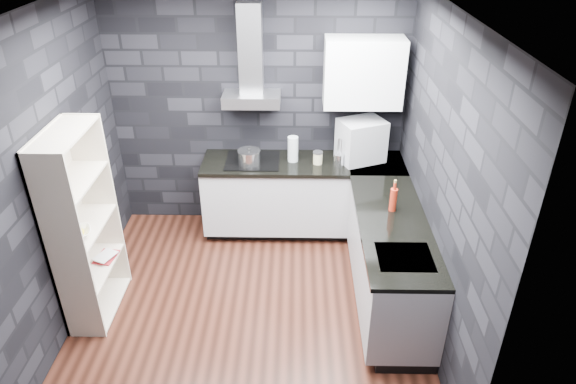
{
  "coord_description": "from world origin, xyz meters",
  "views": [
    {
      "loc": [
        0.43,
        -3.72,
        3.38
      ],
      "look_at": [
        0.35,
        0.45,
        1.0
      ],
      "focal_mm": 32.0,
      "sensor_mm": 36.0,
      "label": 1
    }
  ],
  "objects_px": {
    "bookshelf": "(84,227)",
    "fruit_bowl": "(77,233)",
    "pot": "(249,158)",
    "glass_vase": "(293,149)",
    "storage_jar": "(318,158)",
    "utensil_crock": "(339,160)",
    "red_bottle": "(393,200)",
    "appliance_garage": "(361,141)"
  },
  "relations": [
    {
      "from": "appliance_garage",
      "to": "bookshelf",
      "type": "xyz_separation_m",
      "value": [
        -2.54,
        -1.39,
        -0.22
      ]
    },
    {
      "from": "pot",
      "to": "glass_vase",
      "type": "height_order",
      "value": "glass_vase"
    },
    {
      "from": "storage_jar",
      "to": "bookshelf",
      "type": "height_order",
      "value": "bookshelf"
    },
    {
      "from": "utensil_crock",
      "to": "bookshelf",
      "type": "distance_m",
      "value": 2.61
    },
    {
      "from": "glass_vase",
      "to": "appliance_garage",
      "type": "bearing_deg",
      "value": 3.44
    },
    {
      "from": "bookshelf",
      "to": "red_bottle",
      "type": "bearing_deg",
      "value": -10.05
    },
    {
      "from": "pot",
      "to": "utensil_crock",
      "type": "xyz_separation_m",
      "value": [
        0.96,
        -0.01,
        -0.01
      ]
    },
    {
      "from": "glass_vase",
      "to": "red_bottle",
      "type": "xyz_separation_m",
      "value": [
        0.92,
        -1.01,
        -0.03
      ]
    },
    {
      "from": "storage_jar",
      "to": "utensil_crock",
      "type": "relative_size",
      "value": 0.9
    },
    {
      "from": "pot",
      "to": "storage_jar",
      "type": "relative_size",
      "value": 1.9
    },
    {
      "from": "glass_vase",
      "to": "storage_jar",
      "type": "height_order",
      "value": "glass_vase"
    },
    {
      "from": "glass_vase",
      "to": "bookshelf",
      "type": "height_order",
      "value": "bookshelf"
    },
    {
      "from": "storage_jar",
      "to": "fruit_bowl",
      "type": "relative_size",
      "value": 0.53
    },
    {
      "from": "pot",
      "to": "fruit_bowl",
      "type": "xyz_separation_m",
      "value": [
        -1.34,
        -1.39,
        -0.04
      ]
    },
    {
      "from": "red_bottle",
      "to": "bookshelf",
      "type": "distance_m",
      "value": 2.75
    },
    {
      "from": "pot",
      "to": "bookshelf",
      "type": "bearing_deg",
      "value": -137.03
    },
    {
      "from": "bookshelf",
      "to": "utensil_crock",
      "type": "bearing_deg",
      "value": 11.16
    },
    {
      "from": "storage_jar",
      "to": "bookshelf",
      "type": "relative_size",
      "value": 0.07
    },
    {
      "from": "utensil_crock",
      "to": "glass_vase",
      "type": "bearing_deg",
      "value": 167.18
    },
    {
      "from": "glass_vase",
      "to": "fruit_bowl",
      "type": "xyz_separation_m",
      "value": [
        -1.81,
        -1.49,
        -0.1
      ]
    },
    {
      "from": "glass_vase",
      "to": "storage_jar",
      "type": "distance_m",
      "value": 0.29
    },
    {
      "from": "bookshelf",
      "to": "fruit_bowl",
      "type": "distance_m",
      "value": 0.15
    },
    {
      "from": "storage_jar",
      "to": "utensil_crock",
      "type": "bearing_deg",
      "value": -12.46
    },
    {
      "from": "glass_vase",
      "to": "utensil_crock",
      "type": "xyz_separation_m",
      "value": [
        0.49,
        -0.11,
        -0.07
      ]
    },
    {
      "from": "appliance_garage",
      "to": "fruit_bowl",
      "type": "relative_size",
      "value": 1.98
    },
    {
      "from": "fruit_bowl",
      "to": "glass_vase",
      "type": "bearing_deg",
      "value": 39.48
    },
    {
      "from": "appliance_garage",
      "to": "fruit_bowl",
      "type": "height_order",
      "value": "appliance_garage"
    },
    {
      "from": "appliance_garage",
      "to": "fruit_bowl",
      "type": "bearing_deg",
      "value": -171.89
    },
    {
      "from": "glass_vase",
      "to": "pot",
      "type": "bearing_deg",
      "value": -168.08
    },
    {
      "from": "utensil_crock",
      "to": "red_bottle",
      "type": "relative_size",
      "value": 0.62
    },
    {
      "from": "utensil_crock",
      "to": "pot",
      "type": "bearing_deg",
      "value": 179.22
    },
    {
      "from": "utensil_crock",
      "to": "fruit_bowl",
      "type": "height_order",
      "value": "utensil_crock"
    },
    {
      "from": "red_bottle",
      "to": "fruit_bowl",
      "type": "height_order",
      "value": "red_bottle"
    },
    {
      "from": "bookshelf",
      "to": "glass_vase",
      "type": "bearing_deg",
      "value": 19.6
    },
    {
      "from": "bookshelf",
      "to": "pot",
      "type": "bearing_deg",
      "value": 25.87
    },
    {
      "from": "fruit_bowl",
      "to": "storage_jar",
      "type": "bearing_deg",
      "value": 34.5
    },
    {
      "from": "bookshelf",
      "to": "fruit_bowl",
      "type": "bearing_deg",
      "value": -107.1
    },
    {
      "from": "bookshelf",
      "to": "fruit_bowl",
      "type": "relative_size",
      "value": 7.75
    },
    {
      "from": "pot",
      "to": "bookshelf",
      "type": "relative_size",
      "value": 0.13
    },
    {
      "from": "red_bottle",
      "to": "pot",
      "type": "bearing_deg",
      "value": 146.77
    },
    {
      "from": "utensil_crock",
      "to": "bookshelf",
      "type": "relative_size",
      "value": 0.08
    },
    {
      "from": "pot",
      "to": "utensil_crock",
      "type": "height_order",
      "value": "pot"
    }
  ]
}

